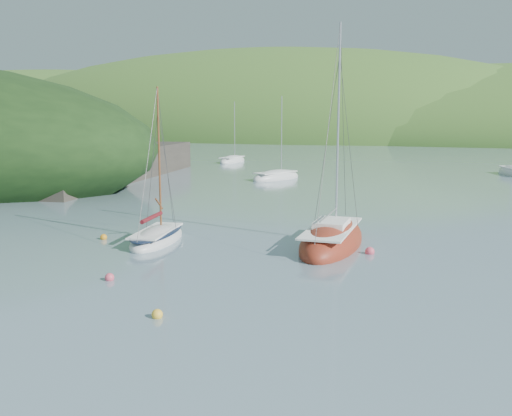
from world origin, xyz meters
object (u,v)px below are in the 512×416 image
at_px(sloop_red, 332,242).
at_px(distant_sloop_a, 276,178).
at_px(daysailer_white, 157,238).
at_px(distant_sloop_c, 232,161).

bearing_deg(sloop_red, distant_sloop_a, 112.23).
relative_size(daysailer_white, sloop_red, 0.71).
bearing_deg(distant_sloop_a, daysailer_white, -59.96).
height_order(sloop_red, distant_sloop_c, sloop_red).
bearing_deg(distant_sloop_c, daysailer_white, -68.70).
xyz_separation_m(distant_sloop_a, distant_sloop_c, (-14.11, 19.33, -0.00)).
xyz_separation_m(daysailer_white, sloop_red, (9.77, 2.75, 0.02)).
relative_size(daysailer_white, distant_sloop_a, 0.94).
distance_m(sloop_red, distant_sloop_c, 56.97).
bearing_deg(distant_sloop_c, sloop_red, -58.46).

